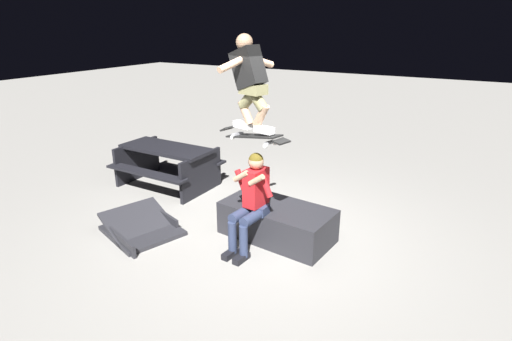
% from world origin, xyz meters
% --- Properties ---
extents(ground_plane, '(40.00, 40.00, 0.00)m').
position_xyz_m(ground_plane, '(0.00, 0.00, 0.00)').
color(ground_plane, gray).
extents(ledge_box_main, '(1.61, 0.92, 0.47)m').
position_xyz_m(ledge_box_main, '(-0.21, -0.08, 0.24)').
color(ledge_box_main, '#28282D').
rests_on(ledge_box_main, ground).
extents(person_sitting_on_ledge, '(0.60, 0.77, 1.31)m').
position_xyz_m(person_sitting_on_ledge, '(-0.05, 0.35, 0.73)').
color(person_sitting_on_ledge, '#2D3856').
rests_on(person_sitting_on_ledge, ground).
extents(skateboard, '(1.04, 0.44, 0.15)m').
position_xyz_m(skateboard, '(-0.07, 0.33, 1.55)').
color(skateboard, black).
extents(skater_airborne, '(0.64, 0.88, 1.12)m').
position_xyz_m(skater_airborne, '(-0.02, 0.32, 2.24)').
color(skater_airborne, white).
extents(kicker_ramp, '(1.24, 1.17, 0.37)m').
position_xyz_m(kicker_ramp, '(1.53, 0.77, 0.06)').
color(kicker_ramp, '#28282D').
rests_on(kicker_ramp, ground).
extents(picnic_table_back, '(1.72, 1.36, 0.75)m').
position_xyz_m(picnic_table_back, '(2.42, -0.83, 0.50)').
color(picnic_table_back, black).
rests_on(picnic_table_back, ground).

